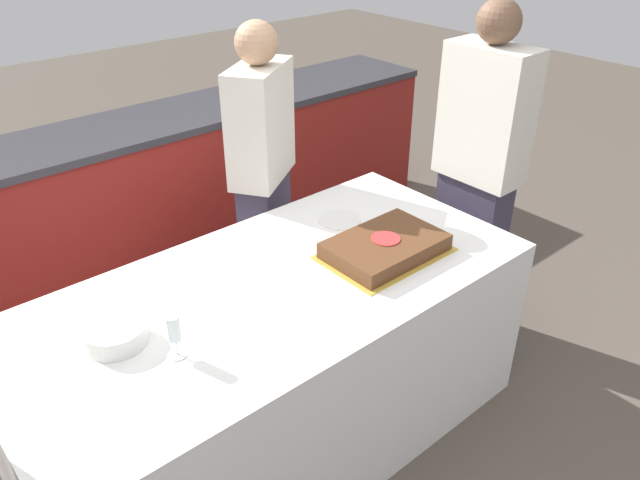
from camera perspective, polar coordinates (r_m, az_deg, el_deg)
ground_plane at (r=2.82m, az=-3.80°, el=-17.20°), size 14.00×14.00×0.00m
back_counter at (r=3.67m, az=-18.89°, el=2.48°), size 4.40×0.58×0.92m
dining_table at (r=2.55m, az=-4.10°, el=-11.30°), size 1.99×0.95×0.78m
cake at (r=2.48m, az=5.98°, el=-0.60°), size 0.50×0.34×0.07m
plate_stack at (r=2.12m, az=-18.20°, el=-8.17°), size 0.20×0.20×0.07m
wine_glass at (r=1.98m, az=-13.20°, el=-8.04°), size 0.06×0.06×0.15m
side_plate_near_cake at (r=2.72m, az=1.80°, el=1.88°), size 0.19×0.19×0.00m
person_cutting_cake at (r=3.03m, az=-5.20°, el=5.25°), size 0.44×0.39×1.56m
person_seated_right at (r=3.05m, az=14.18°, el=5.65°), size 0.20×0.40×1.65m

